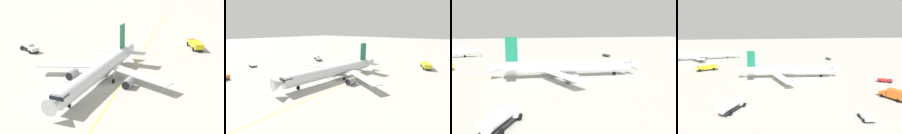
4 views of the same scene
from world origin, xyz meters
TOP-DOWN VIEW (x-y plane):
  - ground_plane at (0.00, 0.00)m, footprint 600.00×600.00m
  - airliner_main at (-3.25, -1.16)m, footprint 42.35×35.60m
  - airliner_secondary at (-51.02, 55.63)m, footprint 45.88×32.35m
  - pushback_tug_truck at (7.92, -42.31)m, footprint 3.01×4.43m
  - fire_tender_truck at (-40.37, 19.93)m, footprint 10.04×5.94m
  - catering_truck_truck at (23.11, -32.12)m, footprint 4.94×7.71m
  - ops_pickup_truck at (32.68, -14.98)m, footprint 5.37×4.21m
  - fuel_tanker_truck at (-22.99, -31.63)m, footprint 6.54×8.52m
  - baggage_truck_truck at (31.38, 40.93)m, footprint 2.46×4.56m
  - taxiway_centreline at (-5.45, 4.34)m, footprint 198.05×1.00m

SIDE VIEW (x-z plane):
  - ground_plane at x=0.00m, z-range 0.00..0.00m
  - taxiway_centreline at x=-5.45m, z-range 0.00..0.01m
  - baggage_truck_truck at x=31.38m, z-range 0.11..1.33m
  - pushback_tug_truck at x=7.92m, z-range 0.15..1.45m
  - ops_pickup_truck at x=32.68m, z-range 0.10..1.51m
  - fire_tender_truck at x=-40.37m, z-range 0.28..2.78m
  - fuel_tanker_truck at x=-22.99m, z-range 0.12..2.99m
  - catering_truck_truck at x=23.11m, z-range 0.11..3.21m
  - airliner_secondary at x=-51.02m, z-range -2.73..8.46m
  - airliner_main at x=-3.25m, z-range -2.92..8.66m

